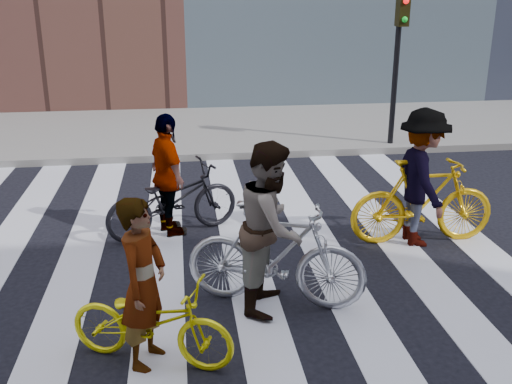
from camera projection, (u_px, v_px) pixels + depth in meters
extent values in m
plane|color=black|center=(205.00, 267.00, 7.81)|extent=(100.00, 100.00, 0.00)
cube|color=gray|center=(190.00, 131.00, 14.81)|extent=(100.00, 5.00, 0.15)
cube|color=silver|center=(75.00, 274.00, 7.61)|extent=(0.55, 10.00, 0.01)
cube|color=silver|center=(162.00, 269.00, 7.74)|extent=(0.55, 10.00, 0.01)
cube|color=silver|center=(246.00, 264.00, 7.87)|extent=(0.55, 10.00, 0.01)
cube|color=silver|center=(328.00, 260.00, 8.01)|extent=(0.55, 10.00, 0.01)
cube|color=silver|center=(407.00, 255.00, 8.14)|extent=(0.55, 10.00, 0.01)
cube|color=silver|center=(483.00, 251.00, 8.27)|extent=(0.55, 10.00, 0.01)
cylinder|color=black|center=(395.00, 78.00, 12.88)|extent=(0.12, 0.12, 3.20)
cube|color=black|center=(403.00, 10.00, 12.28)|extent=(0.22, 0.28, 0.65)
sphere|color=red|center=(406.00, 1.00, 12.08)|extent=(0.12, 0.12, 0.12)
sphere|color=#0CCC26|center=(405.00, 19.00, 12.20)|extent=(0.12, 0.12, 0.12)
imported|color=#F4EC0D|center=(151.00, 322.00, 5.73)|extent=(1.76, 1.16, 0.87)
imported|color=silver|center=(276.00, 255.00, 6.72)|extent=(2.13, 1.23, 1.23)
imported|color=#F2B20D|center=(423.00, 202.00, 8.38)|extent=(2.06, 0.63, 1.23)
imported|color=black|center=(173.00, 200.00, 8.70)|extent=(2.12, 1.37, 1.05)
imported|color=slate|center=(143.00, 283.00, 5.59)|extent=(0.61, 0.73, 1.70)
imported|color=slate|center=(271.00, 226.00, 6.60)|extent=(1.00, 1.13, 1.93)
imported|color=slate|center=(422.00, 178.00, 8.26)|extent=(0.75, 1.27, 1.93)
imported|color=slate|center=(168.00, 176.00, 8.57)|extent=(0.79, 1.14, 1.80)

